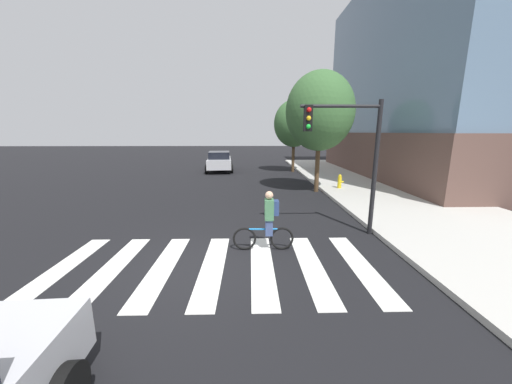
% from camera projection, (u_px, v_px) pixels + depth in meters
% --- Properties ---
extents(ground_plane, '(120.00, 120.00, 0.00)m').
position_uv_depth(ground_plane, '(190.00, 267.00, 6.78)').
color(ground_plane, black).
extents(crosswalk_stripes, '(7.87, 3.63, 0.01)m').
position_uv_depth(crosswalk_stripes, '(213.00, 267.00, 6.80)').
color(crosswalk_stripes, silver).
rests_on(crosswalk_stripes, ground).
extents(sedan_mid, '(2.54, 4.89, 1.64)m').
position_uv_depth(sedan_mid, '(219.00, 161.00, 23.41)').
color(sedan_mid, '#B7B7BC').
rests_on(sedan_mid, ground).
extents(cyclist, '(1.71, 0.36, 1.69)m').
position_uv_depth(cyclist, '(268.00, 221.00, 7.63)').
color(cyclist, black).
rests_on(cyclist, ground).
extents(traffic_light_near, '(2.47, 0.28, 4.20)m').
position_uv_depth(traffic_light_near, '(350.00, 145.00, 8.40)').
color(traffic_light_near, black).
rests_on(traffic_light_near, ground).
extents(fire_hydrant, '(0.33, 0.22, 0.78)m').
position_uv_depth(fire_hydrant, '(340.00, 181.00, 15.54)').
color(fire_hydrant, gold).
rests_on(fire_hydrant, sidewalk).
extents(street_tree_near, '(3.58, 3.58, 6.37)m').
position_uv_depth(street_tree_near, '(320.00, 112.00, 14.51)').
color(street_tree_near, '#4C3823').
rests_on(street_tree_near, ground).
extents(street_tree_mid, '(3.25, 3.25, 5.78)m').
position_uv_depth(street_tree_mid, '(294.00, 124.00, 22.22)').
color(street_tree_mid, '#4C3823').
rests_on(street_tree_mid, ground).
extents(corner_building, '(17.17, 18.41, 13.75)m').
position_uv_depth(corner_building, '(488.00, 80.00, 19.38)').
color(corner_building, brown).
rests_on(corner_building, ground).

